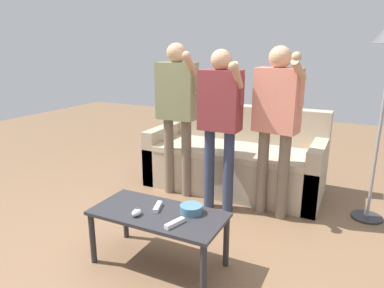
{
  "coord_description": "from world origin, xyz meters",
  "views": [
    {
      "loc": [
        1.18,
        -2.07,
        1.57
      ],
      "look_at": [
        -0.06,
        0.43,
        0.8
      ],
      "focal_mm": 32.46,
      "sensor_mm": 36.0,
      "label": 1
    }
  ],
  "objects_px": {
    "player_left": "(177,103)",
    "game_remote_wand_near": "(175,223)",
    "snack_bowl": "(191,209)",
    "player_right": "(276,113)",
    "couch": "(235,160)",
    "game_remote_nunchuk": "(137,212)",
    "coffee_table": "(158,219)",
    "player_center": "(220,113)",
    "game_remote_wand_far": "(158,207)"
  },
  "relations": [
    {
      "from": "coffee_table",
      "to": "game_remote_wand_far",
      "type": "xyz_separation_m",
      "value": [
        -0.03,
        0.05,
        0.07
      ]
    },
    {
      "from": "player_right",
      "to": "couch",
      "type": "bearing_deg",
      "value": 136.67
    },
    {
      "from": "player_left",
      "to": "player_center",
      "type": "relative_size",
      "value": 1.04
    },
    {
      "from": "snack_bowl",
      "to": "game_remote_nunchuk",
      "type": "bearing_deg",
      "value": -147.32
    },
    {
      "from": "couch",
      "to": "player_right",
      "type": "relative_size",
      "value": 1.22
    },
    {
      "from": "couch",
      "to": "player_left",
      "type": "bearing_deg",
      "value": -136.06
    },
    {
      "from": "player_left",
      "to": "game_remote_wand_near",
      "type": "xyz_separation_m",
      "value": [
        0.7,
        -1.33,
        -0.58
      ]
    },
    {
      "from": "game_remote_wand_near",
      "to": "player_right",
      "type": "bearing_deg",
      "value": 74.77
    },
    {
      "from": "player_center",
      "to": "game_remote_nunchuk",
      "type": "bearing_deg",
      "value": -97.35
    },
    {
      "from": "snack_bowl",
      "to": "player_right",
      "type": "xyz_separation_m",
      "value": [
        0.33,
        1.07,
        0.55
      ]
    },
    {
      "from": "snack_bowl",
      "to": "player_left",
      "type": "relative_size",
      "value": 0.1
    },
    {
      "from": "coffee_table",
      "to": "player_left",
      "type": "height_order",
      "value": "player_left"
    },
    {
      "from": "game_remote_wand_near",
      "to": "couch",
      "type": "bearing_deg",
      "value": 96.62
    },
    {
      "from": "game_remote_nunchuk",
      "to": "game_remote_wand_near",
      "type": "xyz_separation_m",
      "value": [
        0.31,
        -0.0,
        -0.01
      ]
    },
    {
      "from": "game_remote_nunchuk",
      "to": "player_center",
      "type": "xyz_separation_m",
      "value": [
        0.15,
        1.17,
        0.53
      ]
    },
    {
      "from": "coffee_table",
      "to": "game_remote_wand_near",
      "type": "height_order",
      "value": "game_remote_wand_near"
    },
    {
      "from": "player_center",
      "to": "game_remote_wand_far",
      "type": "height_order",
      "value": "player_center"
    },
    {
      "from": "snack_bowl",
      "to": "game_remote_nunchuk",
      "type": "distance_m",
      "value": 0.39
    },
    {
      "from": "coffee_table",
      "to": "player_right",
      "type": "height_order",
      "value": "player_right"
    },
    {
      "from": "player_right",
      "to": "game_remote_nunchuk",
      "type": "bearing_deg",
      "value": -117.24
    },
    {
      "from": "snack_bowl",
      "to": "player_center",
      "type": "distance_m",
      "value": 1.11
    },
    {
      "from": "coffee_table",
      "to": "snack_bowl",
      "type": "distance_m",
      "value": 0.26
    },
    {
      "from": "player_center",
      "to": "game_remote_wand_near",
      "type": "distance_m",
      "value": 1.3
    },
    {
      "from": "player_center",
      "to": "game_remote_wand_near",
      "type": "bearing_deg",
      "value": -82.3
    },
    {
      "from": "player_right",
      "to": "player_center",
      "type": "bearing_deg",
      "value": -168.38
    },
    {
      "from": "coffee_table",
      "to": "player_right",
      "type": "relative_size",
      "value": 0.61
    },
    {
      "from": "game_remote_wand_far",
      "to": "snack_bowl",
      "type": "bearing_deg",
      "value": 11.68
    },
    {
      "from": "player_left",
      "to": "game_remote_wand_far",
      "type": "bearing_deg",
      "value": -68.07
    },
    {
      "from": "player_left",
      "to": "game_remote_wand_near",
      "type": "distance_m",
      "value": 1.61
    },
    {
      "from": "couch",
      "to": "player_right",
      "type": "distance_m",
      "value": 1.02
    },
    {
      "from": "game_remote_wand_far",
      "to": "player_right",
      "type": "bearing_deg",
      "value": 62.56
    },
    {
      "from": "player_right",
      "to": "game_remote_wand_near",
      "type": "bearing_deg",
      "value": -105.23
    },
    {
      "from": "player_center",
      "to": "player_right",
      "type": "height_order",
      "value": "player_right"
    },
    {
      "from": "coffee_table",
      "to": "player_left",
      "type": "distance_m",
      "value": 1.47
    },
    {
      "from": "game_remote_wand_near",
      "to": "player_center",
      "type": "bearing_deg",
      "value": 97.7
    },
    {
      "from": "couch",
      "to": "game_remote_wand_near",
      "type": "bearing_deg",
      "value": -83.38
    },
    {
      "from": "coffee_table",
      "to": "game_remote_wand_far",
      "type": "distance_m",
      "value": 0.09
    },
    {
      "from": "player_right",
      "to": "coffee_table",
      "type": "bearing_deg",
      "value": -115.22
    },
    {
      "from": "player_left",
      "to": "game_remote_wand_near",
      "type": "height_order",
      "value": "player_left"
    },
    {
      "from": "player_right",
      "to": "game_remote_wand_far",
      "type": "xyz_separation_m",
      "value": [
        -0.58,
        -1.12,
        -0.56
      ]
    },
    {
      "from": "coffee_table",
      "to": "game_remote_nunchuk",
      "type": "height_order",
      "value": "game_remote_nunchuk"
    },
    {
      "from": "couch",
      "to": "player_right",
      "type": "bearing_deg",
      "value": -43.33
    },
    {
      "from": "snack_bowl",
      "to": "couch",
      "type": "bearing_deg",
      "value": 98.12
    },
    {
      "from": "snack_bowl",
      "to": "player_right",
      "type": "relative_size",
      "value": 0.1
    },
    {
      "from": "player_center",
      "to": "player_right",
      "type": "distance_m",
      "value": 0.52
    },
    {
      "from": "player_right",
      "to": "game_remote_wand_far",
      "type": "height_order",
      "value": "player_right"
    },
    {
      "from": "game_remote_wand_far",
      "to": "player_center",
      "type": "bearing_deg",
      "value": 85.8
    },
    {
      "from": "game_remote_wand_far",
      "to": "player_left",
      "type": "bearing_deg",
      "value": 111.93
    },
    {
      "from": "player_right",
      "to": "game_remote_wand_near",
      "type": "xyz_separation_m",
      "value": [
        -0.35,
        -1.28,
        -0.56
      ]
    },
    {
      "from": "coffee_table",
      "to": "game_remote_wand_near",
      "type": "bearing_deg",
      "value": -29.05
    }
  ]
}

